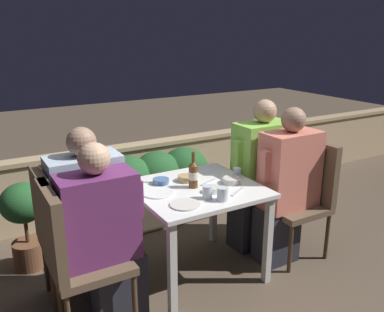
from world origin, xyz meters
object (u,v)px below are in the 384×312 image
(chair_right_far, at_px, (277,179))
(potted_plant, at_px, (25,217))
(person_blue_shirt, at_px, (92,215))
(person_purple_stripe, at_px, (105,236))
(chair_left_near, at_px, (71,249))
(chair_left_far, at_px, (61,229))
(beer_bottle, at_px, (193,174))
(chair_right_near, at_px, (305,189))
(person_coral_top, at_px, (286,187))
(person_green_blouse, at_px, (259,175))

(chair_right_far, height_order, potted_plant, chair_right_far)
(person_blue_shirt, bearing_deg, person_purple_stripe, -91.95)
(chair_left_near, xyz_separation_m, chair_left_far, (0.01, 0.29, 0.00))
(person_purple_stripe, height_order, beer_bottle, person_purple_stripe)
(chair_left_far, bearing_deg, chair_right_near, -8.71)
(chair_left_near, bearing_deg, potted_plant, 98.58)
(beer_bottle, bearing_deg, person_coral_top, -12.74)
(chair_left_near, relative_size, chair_left_far, 1.00)
(chair_left_near, height_order, chair_left_far, same)
(person_purple_stripe, xyz_separation_m, person_blue_shirt, (0.01, 0.29, 0.01))
(chair_left_far, relative_size, potted_plant, 1.36)
(potted_plant, bearing_deg, person_green_blouse, -18.61)
(beer_bottle, bearing_deg, chair_left_far, 172.60)
(chair_left_near, xyz_separation_m, chair_right_near, (1.90, 0.01, 0.00))
(chair_right_near, bearing_deg, chair_left_near, -179.84)
(chair_right_far, distance_m, person_green_blouse, 0.22)
(person_green_blouse, relative_size, beer_bottle, 4.76)
(chair_right_near, height_order, potted_plant, chair_right_near)
(chair_left_far, relative_size, beer_bottle, 3.57)
(person_coral_top, relative_size, chair_right_far, 1.31)
(chair_left_far, height_order, potted_plant, chair_left_far)
(chair_right_near, xyz_separation_m, person_coral_top, (-0.21, -0.00, 0.07))
(chair_right_near, distance_m, potted_plant, 2.23)
(person_blue_shirt, bearing_deg, chair_left_near, -127.19)
(person_coral_top, distance_m, person_green_blouse, 0.29)
(person_purple_stripe, height_order, chair_left_far, person_purple_stripe)
(chair_left_far, xyz_separation_m, beer_bottle, (0.93, -0.12, 0.25))
(chair_left_far, distance_m, chair_right_far, 1.85)
(chair_left_far, height_order, person_coral_top, person_coral_top)
(chair_right_near, bearing_deg, person_green_blouse, 129.89)
(beer_bottle, bearing_deg, person_green_blouse, 9.88)
(chair_left_near, bearing_deg, beer_bottle, 10.43)
(person_purple_stripe, relative_size, beer_bottle, 4.44)
(chair_left_far, relative_size, person_green_blouse, 0.75)
(chair_right_near, bearing_deg, potted_plant, 156.25)
(person_purple_stripe, relative_size, person_green_blouse, 0.93)
(chair_left_far, bearing_deg, person_green_blouse, 0.10)
(chair_left_near, height_order, person_coral_top, person_coral_top)
(person_purple_stripe, bearing_deg, person_blue_shirt, 88.05)
(person_coral_top, bearing_deg, chair_right_far, 58.76)
(chair_left_near, height_order, chair_right_near, same)
(person_green_blouse, bearing_deg, chair_right_far, 0.00)
(beer_bottle, bearing_deg, chair_left_near, -169.57)
(person_coral_top, bearing_deg, beer_bottle, 167.26)
(chair_right_far, bearing_deg, person_blue_shirt, -179.90)
(person_coral_top, xyz_separation_m, beer_bottle, (-0.74, 0.17, 0.19))
(chair_right_far, bearing_deg, chair_right_near, -83.39)
(person_blue_shirt, relative_size, person_coral_top, 0.97)
(chair_left_far, height_order, chair_right_near, same)
(person_coral_top, relative_size, potted_plant, 1.78)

